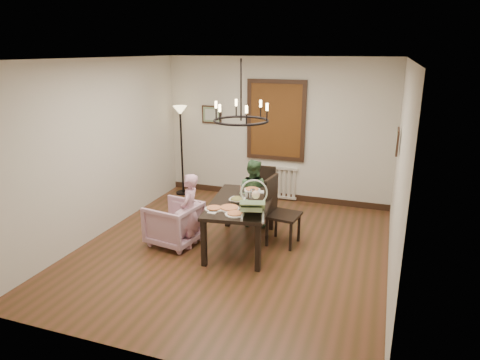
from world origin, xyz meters
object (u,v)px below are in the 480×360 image
Objects in this scene: seated_man at (252,198)px; drinking_glass at (242,198)px; floor_lamp at (182,152)px; elderly_woman at (190,217)px; armchair at (174,223)px; chair_far at (261,194)px; chair_right at (284,211)px; baby_bouncer at (253,204)px; dining_table at (241,207)px.

seated_man is 7.58× the size of drinking_glass.
seated_man is 0.54× the size of floor_lamp.
elderly_woman is 0.85m from drinking_glass.
armchair is at bearing -167.16° from drinking_glass.
elderly_woman is at bearing 65.19° from seated_man.
drinking_glass is at bearing -87.58° from chair_far.
elderly_woman is (-1.32, -0.56, -0.06)m from chair_right.
drinking_glass is at bearing 101.56° from elderly_woman.
seated_man is 1.80× the size of baby_bouncer.
seated_man is (0.93, 1.10, 0.15)m from armchair.
seated_man is (0.64, 1.11, 0.00)m from elderly_woman.
chair_far is 1.28× the size of armchair.
seated_man reaches higher than chair_far.
drinking_glass is 0.07× the size of floor_lamp.
baby_bouncer is (0.43, -1.35, 0.43)m from seated_man.
seated_man is at bearing 149.14° from armchair.
chair_right is 0.92m from baby_bouncer.
chair_far is 1.06m from chair_right.
baby_bouncer reaches higher than armchair.
elderly_woman is at bearing 96.47° from armchair.
chair_far is at bearing -95.72° from seated_man.
dining_table is 3.11× the size of baby_bouncer.
seated_man is at bearing 91.76° from baby_bouncer.
armchair is (-1.61, -0.55, -0.20)m from chair_right.
floor_lamp is at bearing 63.54° from chair_right.
floor_lamp reaches higher than elderly_woman.
floor_lamp reaches higher than armchair.
chair_far reaches higher than drinking_glass.
dining_table is 0.15m from drinking_glass.
chair_right is at bearing 57.03° from baby_bouncer.
elderly_woman is at bearing -116.09° from chair_far.
floor_lamp is at bearing 126.98° from dining_table.
seated_man reaches higher than dining_table.
dining_table reaches higher than armchair.
chair_far is at bearing 154.28° from armchair.
chair_right is at bearing 118.19° from armchair.
elderly_woman is 1.28m from seated_man.
drinking_glass is (0.11, -0.86, 0.31)m from seated_man.
chair_right reaches higher than armchair.
armchair is 1.37× the size of baby_bouncer.
baby_bouncer is at bearing 169.87° from chair_right.
drinking_glass is (-0.57, -0.31, 0.26)m from chair_right.
chair_right is 1.46× the size of armchair.
elderly_woman reaches higher than dining_table.
armchair is 0.76× the size of seated_man.
floor_lamp is at bearing 157.05° from chair_far.
elderly_woman reaches higher than armchair.
dining_table is at bearing -45.16° from floor_lamp.
seated_man reaches higher than armchair.
chair_right is 0.60× the size of floor_lamp.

